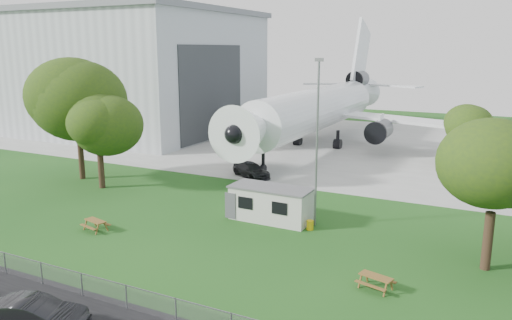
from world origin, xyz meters
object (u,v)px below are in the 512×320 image
at_px(site_cabin, 271,204).
at_px(car_centre_sedan, 33,316).
at_px(hangar, 111,70).
at_px(picnic_east, 375,289).
at_px(airliner, 320,107).
at_px(picnic_west, 96,230).

bearing_deg(site_cabin, car_centre_sedan, -99.90).
bearing_deg(hangar, picnic_east, -35.71).
xyz_separation_m(airliner, picnic_west, (-3.48, -37.72, -5.27)).
relative_size(airliner, picnic_west, 26.52).
height_order(picnic_west, picnic_east, same).
relative_size(airliner, picnic_east, 26.52).
bearing_deg(car_centre_sedan, airliner, -17.12).
distance_m(hangar, picnic_west, 50.77).
height_order(airliner, car_centre_sedan, airliner).
distance_m(airliner, car_centre_sedan, 49.18).
xyz_separation_m(hangar, picnic_west, (32.49, -37.86, -9.41)).
bearing_deg(picnic_east, picnic_west, -164.85).
distance_m(hangar, car_centre_sedan, 63.54).
bearing_deg(hangar, picnic_west, -49.36).
relative_size(site_cabin, picnic_east, 3.76).
bearing_deg(picnic_west, picnic_east, 13.49).
xyz_separation_m(airliner, car_centre_sedan, (3.56, -48.85, -4.48)).
bearing_deg(site_cabin, hangar, 144.75).
height_order(site_cabin, picnic_east, site_cabin).
bearing_deg(airliner, hangar, 179.78).
height_order(hangar, airliner, hangar).
relative_size(hangar, picnic_east, 23.89).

